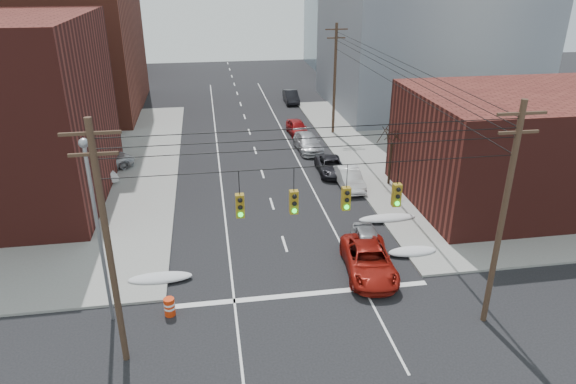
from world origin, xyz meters
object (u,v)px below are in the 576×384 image
object	(u,v)px
parked_car_b	(349,178)
construction_barrel	(170,307)
parked_car_e	(297,127)
lot_car_b	(102,161)
lot_car_a	(87,178)
parked_car_f	(291,97)
lot_car_d	(49,170)
parked_car_a	(368,242)
lot_car_c	(34,175)
red_pickup	(369,261)
parked_car_c	(331,166)
parked_car_d	(308,143)

from	to	relation	value
parked_car_b	construction_barrel	bearing A→B (deg)	-132.16
parked_car_e	lot_car_b	size ratio (longest dim) A/B	0.83
lot_car_a	parked_car_e	bearing A→B (deg)	-83.80
parked_car_f	lot_car_d	xyz separation A→B (m)	(-23.59, -22.09, 0.02)
parked_car_a	parked_car_f	size ratio (longest dim) A/B	0.89
parked_car_a	lot_car_a	xyz separation A→B (m)	(-18.62, 12.90, 0.19)
lot_car_c	construction_barrel	xyz separation A→B (m)	(11.28, -18.51, -0.44)
parked_car_e	lot_car_d	xyz separation A→B (m)	(-21.99, -8.76, 0.05)
red_pickup	lot_car_c	size ratio (longest dim) A/B	1.04
red_pickup	construction_barrel	world-z (taller)	red_pickup
lot_car_d	parked_car_c	bearing A→B (deg)	-102.07
parked_car_b	parked_car_d	bearing A→B (deg)	99.76
lot_car_c	parked_car_f	bearing A→B (deg)	-70.78
lot_car_b	lot_car_c	bearing A→B (deg)	95.54
lot_car_d	parked_car_a	bearing A→B (deg)	-131.17
parked_car_c	parked_car_e	size ratio (longest dim) A/B	1.06
red_pickup	parked_car_d	world-z (taller)	red_pickup
parked_car_d	parked_car_b	bearing A→B (deg)	-83.43
lot_car_d	construction_barrel	xyz separation A→B (m)	(10.47, -19.73, -0.30)
parked_car_a	lot_car_d	bearing A→B (deg)	152.14
parked_car_b	lot_car_c	size ratio (longest dim) A/B	0.84
lot_car_b	parked_car_d	bearing A→B (deg)	-104.29
parked_car_b	lot_car_c	world-z (taller)	lot_car_c
red_pickup	lot_car_c	bearing A→B (deg)	149.76
parked_car_a	construction_barrel	size ratio (longest dim) A/B	4.33
lot_car_c	construction_barrel	world-z (taller)	lot_car_c
parked_car_d	lot_car_a	xyz separation A→B (m)	(-18.74, -6.16, 0.14)
red_pickup	parked_car_b	size ratio (longest dim) A/B	1.24
parked_car_b	construction_barrel	world-z (taller)	parked_car_b
parked_car_f	lot_car_a	distance (m)	31.84
parked_car_a	parked_car_f	xyz separation A→B (m)	(1.60, 37.49, 0.07)
parked_car_e	lot_car_c	bearing A→B (deg)	-159.31
parked_car_d	construction_barrel	bearing A→B (deg)	-119.07
lot_car_a	lot_car_b	size ratio (longest dim) A/B	0.86
lot_car_c	lot_car_d	distance (m)	1.47
red_pickup	lot_car_d	world-z (taller)	red_pickup
parked_car_e	lot_car_d	world-z (taller)	parked_car_e
lot_car_a	construction_barrel	distance (m)	18.64
parked_car_a	parked_car_b	size ratio (longest dim) A/B	0.91
parked_car_f	lot_car_a	size ratio (longest dim) A/B	1.03
parked_car_a	lot_car_b	world-z (taller)	lot_car_b
parked_car_b	parked_car_f	distance (m)	27.62
parked_car_d	parked_car_f	bearing A→B (deg)	82.80
lot_car_c	lot_car_a	bearing A→B (deg)	-131.54
construction_barrel	parked_car_b	bearing A→B (deg)	47.25
parked_car_e	lot_car_c	distance (m)	24.89
parked_car_c	lot_car_a	world-z (taller)	lot_car_a
lot_car_b	red_pickup	bearing A→B (deg)	-159.09
parked_car_f	lot_car_c	world-z (taller)	lot_car_c
red_pickup	parked_car_d	xyz separation A→B (m)	(0.75, 21.25, -0.03)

